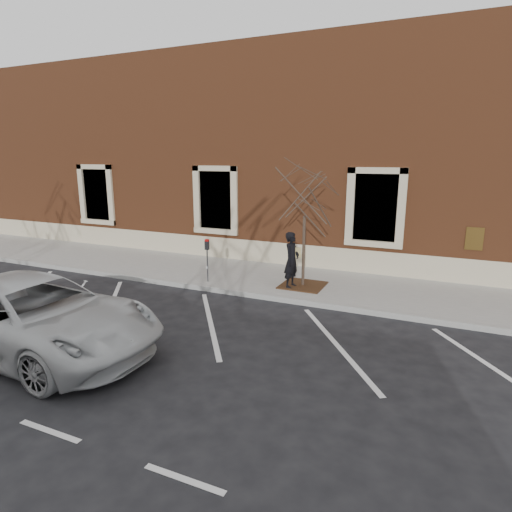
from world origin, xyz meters
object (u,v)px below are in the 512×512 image
at_px(sapling, 305,196).
at_px(parking_meter, 207,252).
at_px(white_truck, 34,316).
at_px(man, 292,260).

bearing_deg(sapling, parking_meter, -164.76).
xyz_separation_m(parking_meter, sapling, (2.91, 0.79, 1.81)).
xyz_separation_m(parking_meter, white_truck, (-0.93, -5.56, -0.31)).
relative_size(man, sapling, 0.43).
relative_size(sapling, white_truck, 0.69).
bearing_deg(sapling, man, -130.99).
distance_m(man, parking_meter, 2.69).
distance_m(man, sapling, 1.95).
xyz_separation_m(man, parking_meter, (-2.65, -0.49, 0.10)).
bearing_deg(man, parking_meter, 108.06).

